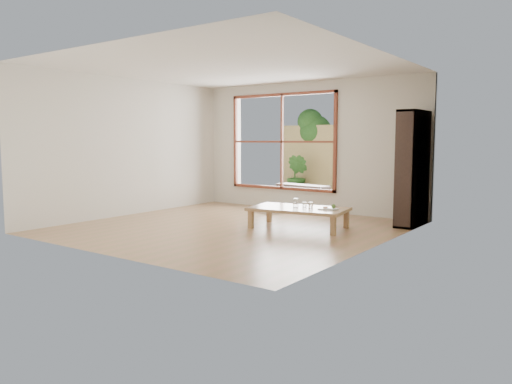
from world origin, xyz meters
TOP-DOWN VIEW (x-y plane):
  - ground at (0.00, 0.00)m, footprint 5.00×5.00m
  - low_table at (0.92, 0.58)m, footprint 1.67×1.12m
  - floor_cushion at (-0.44, 1.86)m, footprint 0.72×0.72m
  - bookshelf at (2.33, 1.90)m, footprint 0.31×0.87m
  - glass_tall at (0.90, 0.51)m, footprint 0.08×0.08m
  - glass_mid at (1.12, 0.60)m, footprint 0.07×0.07m
  - glass_short at (0.97, 0.66)m, footprint 0.07×0.07m
  - glass_small at (0.85, 0.59)m, footprint 0.06×0.06m
  - food_tray at (1.43, 0.65)m, footprint 0.29×0.22m
  - deck at (-0.60, 3.56)m, footprint 2.80×2.00m
  - garden_bench at (-0.64, 3.33)m, footprint 1.32×0.55m
  - bamboo_fence at (-0.60, 4.56)m, footprint 2.80×0.06m
  - shrub_right at (0.16, 4.27)m, footprint 0.95×0.89m
  - shrub_left at (-1.28, 4.19)m, footprint 0.70×0.63m
  - garden_tree at (-1.28, 4.86)m, footprint 1.04×0.85m

SIDE VIEW (x-z plane):
  - ground at x=0.00m, z-range 0.00..0.00m
  - deck at x=-0.60m, z-range -0.03..0.03m
  - floor_cushion at x=-0.44m, z-range 0.00..0.08m
  - low_table at x=0.92m, z-range 0.13..0.47m
  - food_tray at x=1.43m, z-range 0.32..0.40m
  - garden_bench at x=-0.64m, z-range 0.17..0.57m
  - glass_small at x=0.85m, z-range 0.34..0.42m
  - glass_short at x=0.97m, z-range 0.34..0.42m
  - glass_mid at x=1.12m, z-range 0.34..0.44m
  - glass_tall at x=0.90m, z-range 0.34..0.49m
  - shrub_right at x=0.16m, z-range 0.03..0.88m
  - shrub_left at x=-1.28m, z-range 0.02..1.08m
  - bamboo_fence at x=-0.60m, z-range 0.00..1.80m
  - bookshelf at x=2.33m, z-range 0.00..1.93m
  - garden_tree at x=-1.28m, z-range 0.52..2.74m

